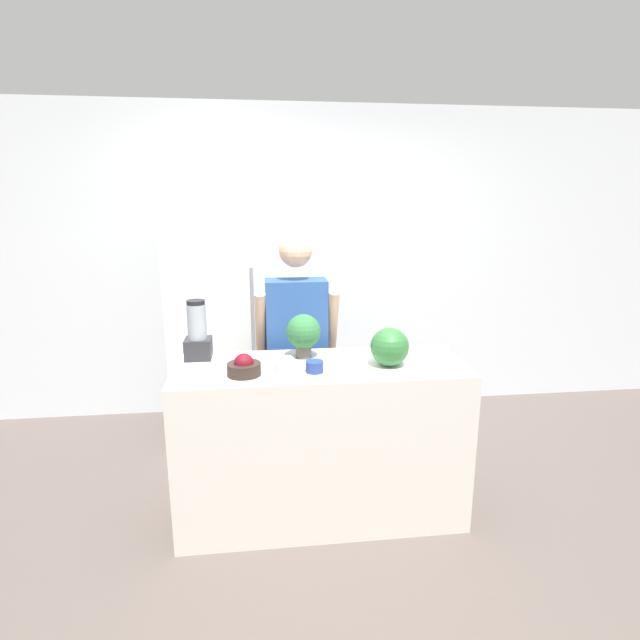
# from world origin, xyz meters

# --- Properties ---
(ground_plane) EXTENTS (14.00, 14.00, 0.00)m
(ground_plane) POSITION_xyz_m (0.00, 0.00, 0.00)
(ground_plane) COLOR #564C47
(wall_back) EXTENTS (8.00, 0.06, 2.60)m
(wall_back) POSITION_xyz_m (0.00, 1.95, 1.30)
(wall_back) COLOR silver
(wall_back) RESTS_ON ground_plane
(counter_island) EXTENTS (1.63, 0.62, 0.93)m
(counter_island) POSITION_xyz_m (0.00, 0.31, 0.47)
(counter_island) COLOR beige
(counter_island) RESTS_ON ground_plane
(refrigerator) EXTENTS (0.78, 0.73, 1.77)m
(refrigerator) POSITION_xyz_m (-0.62, 1.55, 0.89)
(refrigerator) COLOR white
(refrigerator) RESTS_ON ground_plane
(person) EXTENTS (0.54, 0.26, 1.62)m
(person) POSITION_xyz_m (-0.10, 0.84, 0.83)
(person) COLOR #333338
(person) RESTS_ON ground_plane
(cutting_board) EXTENTS (0.43, 0.30, 0.01)m
(cutting_board) POSITION_xyz_m (0.34, 0.22, 0.94)
(cutting_board) COLOR white
(cutting_board) RESTS_ON counter_island
(watermelon) EXTENTS (0.21, 0.21, 0.21)m
(watermelon) POSITION_xyz_m (0.37, 0.20, 1.05)
(watermelon) COLOR #2D6B33
(watermelon) RESTS_ON cutting_board
(bowl_cherries) EXTENTS (0.18, 0.18, 0.12)m
(bowl_cherries) POSITION_xyz_m (-0.42, 0.18, 0.98)
(bowl_cherries) COLOR #2D231E
(bowl_cherries) RESTS_ON counter_island
(bowl_cream) EXTENTS (0.13, 0.13, 0.11)m
(bowl_cream) POSITION_xyz_m (-0.19, 0.16, 0.97)
(bowl_cream) COLOR beige
(bowl_cream) RESTS_ON counter_island
(bowl_small_blue) EXTENTS (0.10, 0.10, 0.06)m
(bowl_small_blue) POSITION_xyz_m (-0.05, 0.19, 0.96)
(bowl_small_blue) COLOR navy
(bowl_small_blue) RESTS_ON counter_island
(blender) EXTENTS (0.15, 0.15, 0.35)m
(blender) POSITION_xyz_m (-0.69, 0.51, 1.08)
(blender) COLOR #28282D
(blender) RESTS_ON counter_island
(potted_plant) EXTENTS (0.20, 0.20, 0.26)m
(potted_plant) POSITION_xyz_m (-0.08, 0.45, 1.08)
(potted_plant) COLOR #514C47
(potted_plant) RESTS_ON counter_island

